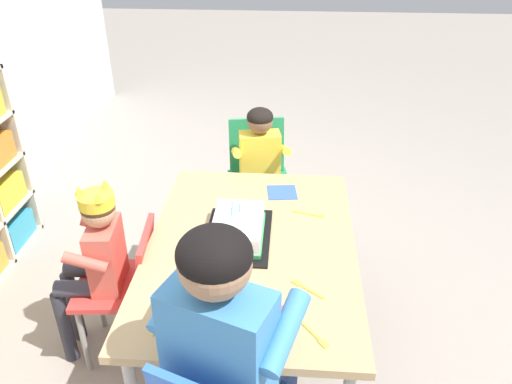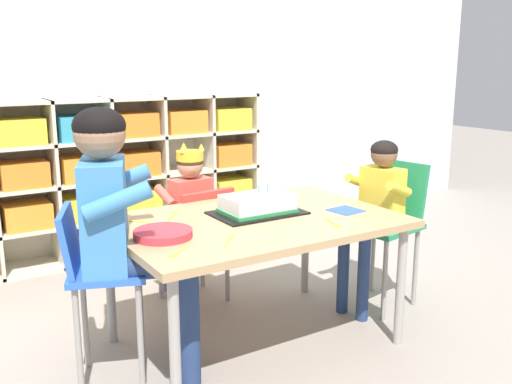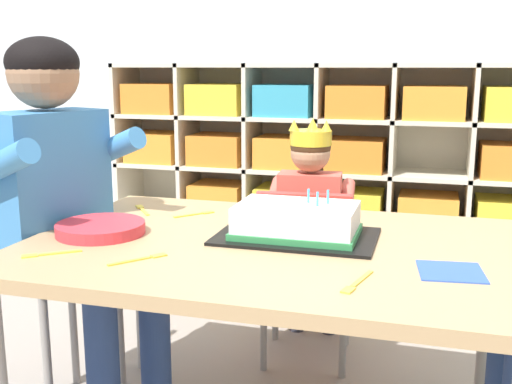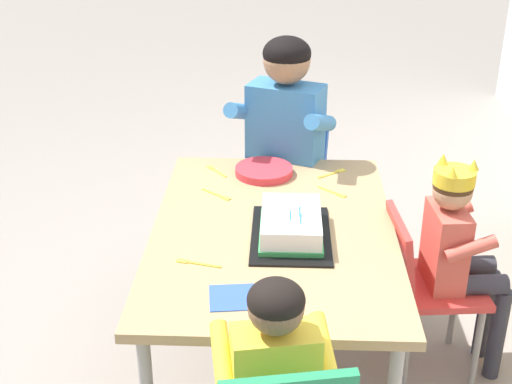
{
  "view_description": "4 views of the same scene",
  "coord_description": "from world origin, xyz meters",
  "px_view_note": "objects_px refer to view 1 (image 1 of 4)",
  "views": [
    {
      "loc": [
        -1.63,
        -0.14,
        1.78
      ],
      "look_at": [
        0.09,
        -0.01,
        0.77
      ],
      "focal_mm": 35.65,
      "sensor_mm": 36.0,
      "label": 1
    },
    {
      "loc": [
        -1.27,
        -2.04,
        1.26
      ],
      "look_at": [
        -0.01,
        -0.02,
        0.71
      ],
      "focal_mm": 40.41,
      "sensor_mm": 36.0,
      "label": 2
    },
    {
      "loc": [
        0.37,
        -1.41,
        1.01
      ],
      "look_at": [
        -0.04,
        0.0,
        0.71
      ],
      "focal_mm": 43.18,
      "sensor_mm": 36.0,
      "label": 3
    },
    {
      "loc": [
        2.11,
        0.03,
        1.75
      ],
      "look_at": [
        0.01,
        -0.06,
        0.73
      ],
      "focal_mm": 49.67,
      "sensor_mm": 36.0,
      "label": 4
    }
  ],
  "objects_px": {
    "activity_table": "(251,254)",
    "guest_at_table_side": "(261,167)",
    "paper_plate_stack": "(254,324)",
    "fork_scattered_mid_table": "(168,326)",
    "birthday_cake_on_tray": "(238,229)",
    "fork_beside_plate_stack": "(316,336)",
    "fork_near_child_seat": "(310,214)",
    "classroom_chair_guest_side": "(259,175)",
    "fork_at_table_front_edge": "(182,289)",
    "adult_helper_seated": "(230,336)",
    "fork_by_napkin": "(306,288)",
    "child_with_crown": "(95,254)",
    "classroom_chair_blue": "(126,281)"
  },
  "relations": [
    {
      "from": "fork_by_napkin",
      "to": "child_with_crown",
      "type": "bearing_deg",
      "value": -156.04
    },
    {
      "from": "fork_beside_plate_stack",
      "to": "fork_near_child_seat",
      "type": "distance_m",
      "value": 0.71
    },
    {
      "from": "classroom_chair_guest_side",
      "to": "paper_plate_stack",
      "type": "relative_size",
      "value": 3.26
    },
    {
      "from": "classroom_chair_guest_side",
      "to": "fork_near_child_seat",
      "type": "bearing_deg",
      "value": -75.95
    },
    {
      "from": "classroom_chair_blue",
      "to": "fork_scattered_mid_table",
      "type": "distance_m",
      "value": 0.58
    },
    {
      "from": "fork_at_table_front_edge",
      "to": "fork_beside_plate_stack",
      "type": "bearing_deg",
      "value": 18.89
    },
    {
      "from": "activity_table",
      "to": "fork_near_child_seat",
      "type": "height_order",
      "value": "fork_near_child_seat"
    },
    {
      "from": "guest_at_table_side",
      "to": "fork_at_table_front_edge",
      "type": "bearing_deg",
      "value": -112.35
    },
    {
      "from": "classroom_chair_guest_side",
      "to": "fork_scattered_mid_table",
      "type": "bearing_deg",
      "value": -109.23
    },
    {
      "from": "classroom_chair_guest_side",
      "to": "paper_plate_stack",
      "type": "height_order",
      "value": "classroom_chair_guest_side"
    },
    {
      "from": "child_with_crown",
      "to": "fork_at_table_front_edge",
      "type": "height_order",
      "value": "child_with_crown"
    },
    {
      "from": "fork_at_table_front_edge",
      "to": "fork_scattered_mid_table",
      "type": "height_order",
      "value": "same"
    },
    {
      "from": "fork_at_table_front_edge",
      "to": "birthday_cake_on_tray",
      "type": "bearing_deg",
      "value": 104.83
    },
    {
      "from": "activity_table",
      "to": "child_with_crown",
      "type": "distance_m",
      "value": 0.64
    },
    {
      "from": "classroom_chair_guest_side",
      "to": "guest_at_table_side",
      "type": "distance_m",
      "value": 0.15
    },
    {
      "from": "fork_by_napkin",
      "to": "fork_scattered_mid_table",
      "type": "distance_m",
      "value": 0.49
    },
    {
      "from": "activity_table",
      "to": "birthday_cake_on_tray",
      "type": "bearing_deg",
      "value": 49.41
    },
    {
      "from": "activity_table",
      "to": "guest_at_table_side",
      "type": "relative_size",
      "value": 1.39
    },
    {
      "from": "adult_helper_seated",
      "to": "paper_plate_stack",
      "type": "xyz_separation_m",
      "value": [
        0.14,
        -0.06,
        -0.08
      ]
    },
    {
      "from": "activity_table",
      "to": "classroom_chair_guest_side",
      "type": "distance_m",
      "value": 0.83
    },
    {
      "from": "paper_plate_stack",
      "to": "classroom_chair_guest_side",
      "type": "bearing_deg",
      "value": 3.34
    },
    {
      "from": "fork_near_child_seat",
      "to": "activity_table",
      "type": "bearing_deg",
      "value": 59.13
    },
    {
      "from": "paper_plate_stack",
      "to": "fork_by_napkin",
      "type": "bearing_deg",
      "value": -39.98
    },
    {
      "from": "birthday_cake_on_tray",
      "to": "fork_at_table_front_edge",
      "type": "relative_size",
      "value": 3.75
    },
    {
      "from": "fork_beside_plate_stack",
      "to": "paper_plate_stack",
      "type": "bearing_deg",
      "value": 45.33
    },
    {
      "from": "classroom_chair_guest_side",
      "to": "guest_at_table_side",
      "type": "bearing_deg",
      "value": -90.0
    },
    {
      "from": "adult_helper_seated",
      "to": "fork_by_napkin",
      "type": "relative_size",
      "value": 9.15
    },
    {
      "from": "paper_plate_stack",
      "to": "activity_table",
      "type": "bearing_deg",
      "value": 5.95
    },
    {
      "from": "classroom_chair_guest_side",
      "to": "fork_at_table_front_edge",
      "type": "bearing_deg",
      "value": -110.22
    },
    {
      "from": "adult_helper_seated",
      "to": "fork_at_table_front_edge",
      "type": "distance_m",
      "value": 0.38
    },
    {
      "from": "birthday_cake_on_tray",
      "to": "fork_near_child_seat",
      "type": "height_order",
      "value": "birthday_cake_on_tray"
    },
    {
      "from": "activity_table",
      "to": "paper_plate_stack",
      "type": "distance_m",
      "value": 0.45
    },
    {
      "from": "fork_near_child_seat",
      "to": "paper_plate_stack",
      "type": "bearing_deg",
      "value": 88.43
    },
    {
      "from": "birthday_cake_on_tray",
      "to": "adult_helper_seated",
      "type": "bearing_deg",
      "value": -175.94
    },
    {
      "from": "activity_table",
      "to": "adult_helper_seated",
      "type": "bearing_deg",
      "value": 178.68
    },
    {
      "from": "adult_helper_seated",
      "to": "fork_by_napkin",
      "type": "bearing_deg",
      "value": -103.1
    },
    {
      "from": "adult_helper_seated",
      "to": "fork_by_napkin",
      "type": "distance_m",
      "value": 0.42
    },
    {
      "from": "classroom_chair_guest_side",
      "to": "fork_beside_plate_stack",
      "type": "xyz_separation_m",
      "value": [
        -1.3,
        -0.27,
        0.13
      ]
    },
    {
      "from": "birthday_cake_on_tray",
      "to": "paper_plate_stack",
      "type": "relative_size",
      "value": 1.75
    },
    {
      "from": "child_with_crown",
      "to": "fork_near_child_seat",
      "type": "bearing_deg",
      "value": 101.65
    },
    {
      "from": "guest_at_table_side",
      "to": "fork_by_napkin",
      "type": "height_order",
      "value": "guest_at_table_side"
    },
    {
      "from": "classroom_chair_blue",
      "to": "guest_at_table_side",
      "type": "distance_m",
      "value": 0.92
    },
    {
      "from": "paper_plate_stack",
      "to": "fork_near_child_seat",
      "type": "bearing_deg",
      "value": -15.66
    },
    {
      "from": "fork_at_table_front_edge",
      "to": "adult_helper_seated",
      "type": "bearing_deg",
      "value": -14.4
    },
    {
      "from": "child_with_crown",
      "to": "adult_helper_seated",
      "type": "xyz_separation_m",
      "value": [
        -0.56,
        -0.62,
        0.16
      ]
    },
    {
      "from": "paper_plate_stack",
      "to": "fork_scattered_mid_table",
      "type": "relative_size",
      "value": 1.94
    },
    {
      "from": "classroom_chair_guest_side",
      "to": "guest_at_table_side",
      "type": "height_order",
      "value": "guest_at_table_side"
    },
    {
      "from": "classroom_chair_guest_side",
      "to": "fork_scattered_mid_table",
      "type": "height_order",
      "value": "classroom_chair_guest_side"
    },
    {
      "from": "classroom_chair_guest_side",
      "to": "fork_scattered_mid_table",
      "type": "distance_m",
      "value": 1.31
    },
    {
      "from": "child_with_crown",
      "to": "classroom_chair_guest_side",
      "type": "xyz_separation_m",
      "value": [
        0.85,
        -0.61,
        -0.07
      ]
    }
  ]
}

